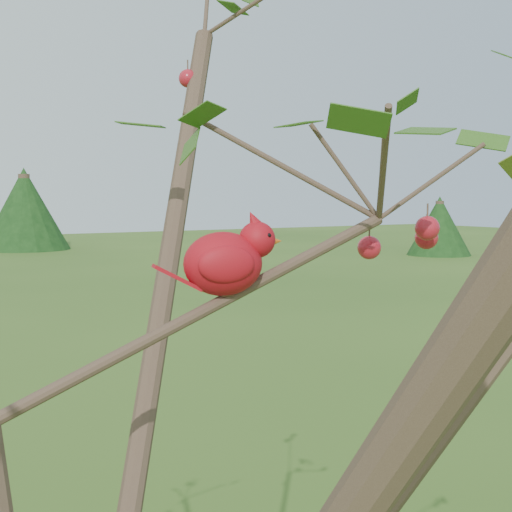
% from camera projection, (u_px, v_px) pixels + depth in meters
% --- Properties ---
extents(crabapple_tree, '(2.35, 2.05, 2.95)m').
position_uv_depth(crabapple_tree, '(72.00, 298.00, 0.81)').
color(crabapple_tree, '#443125').
rests_on(crabapple_tree, ground).
extents(cardinal, '(0.19, 0.11, 0.13)m').
position_uv_depth(cardinal, '(227.00, 260.00, 1.03)').
color(cardinal, red).
rests_on(cardinal, ground).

